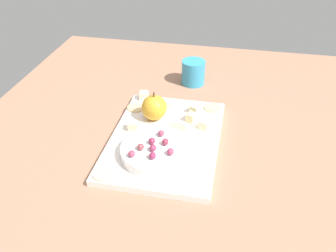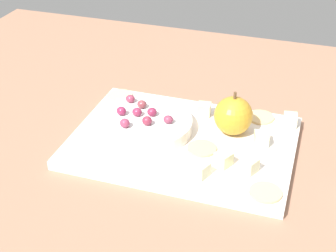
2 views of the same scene
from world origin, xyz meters
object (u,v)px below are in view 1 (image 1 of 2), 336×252
Objects in this scene: serving_dish at (157,151)px; grape_7 at (153,148)px; grape_6 at (141,147)px; cheese_cube_3 at (167,105)px; cheese_cube_5 at (195,109)px; cheese_cube_1 at (133,126)px; cheese_cube_4 at (205,125)px; cheese_cube_2 at (192,118)px; cup at (193,72)px; apple_whole at (154,108)px; grape_4 at (152,141)px; cracker_0 at (213,108)px; platter at (165,140)px; grape_3 at (161,133)px; grape_1 at (132,154)px; cracker_1 at (179,129)px; cheese_cube_0 at (144,96)px; cracker_2 at (104,173)px; grape_0 at (170,152)px; cracker_3 at (136,108)px; grape_5 at (152,156)px; grape_2 at (165,142)px.

grape_7 reaches higher than serving_dish.
serving_dish is 4.25cm from grape_6.
cheese_cube_5 is at bearing 85.71° from cheese_cube_3.
cheese_cube_4 is at bearing 102.83° from cheese_cube_1.
cheese_cube_2 is 1.00× the size of cheese_cube_3.
serving_dish is at bearing -3.54° from cup.
apple_whole is 13.99cm from grape_4.
apple_whole is 1.38× the size of cracker_0.
apple_whole is 6.19cm from cheese_cube_3.
grape_3 is at bearing -9.24° from platter.
cheese_cube_3 is 15.88cm from grape_3.
grape_1 is 1.00× the size of grape_4.
cracker_0 and cracker_1 have the same top height.
serving_dish is 7.30× the size of cheese_cube_0.
cracker_2 is (8.68, -9.88, -0.95)cm from serving_dish.
cheese_cube_2 is at bearing 147.17° from cracker_2.
cup is (-35.18, 2.55, -0.87)cm from grape_3.
cheese_cube_2 is 1.35× the size of grape_3.
cheese_cube_5 is at bearing 158.15° from grape_3.
grape_7 is (-7.23, 9.20, 2.86)cm from cracker_2.
grape_0 is at bearing 1.38° from cup.
cheese_cube_1 is 1.00× the size of cheese_cube_4.
serving_dish reaches higher than cracker_3.
cheese_cube_4 is 6.67cm from cracker_1.
platter is 3.75× the size of cup.
grape_6 is at bearing -28.90° from grape_3.
grape_0 reaches higher than grape_1.
cheese_cube_4 reaches higher than platter.
grape_0 is (16.79, 7.62, -0.23)cm from apple_whole.
cracker_1 is 2.83× the size of grape_5.
cheese_cube_2 is 1.35× the size of grape_2.
serving_dish is 21.40cm from cracker_3.
cheese_cube_1 reaches higher than cracker_3.
cheese_cube_2 is (-15.34, 5.62, -0.00)cm from serving_dish.
grape_0 is 4.17cm from grape_7.
cup is (-24.87, 6.62, -1.21)cm from apple_whole.
cracker_0 is (-2.69, 12.42, -0.95)cm from cheese_cube_3.
cheese_cube_0 is at bearing -106.26° from cheese_cube_5.
grape_2 is 3.64cm from grape_3.
grape_3 is at bearing -178.63° from serving_dish.
serving_dish reaches higher than platter.
grape_5 reaches higher than cracker_1.
apple_whole is 7.97cm from cracker_3.
cheese_cube_4 is at bearing 150.60° from grape_5.
grape_4 is at bearing -5.83° from cup.
apple_whole reaches higher than cheese_cube_5.
cheese_cube_4 is (-4.01, 17.63, 0.00)cm from cheese_cube_1.
apple_whole is at bearing -22.47° from cheese_cube_3.
cracker_2 is (24.02, -15.50, -0.95)cm from cheese_cube_2.
grape_0 is 3.76cm from grape_2.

